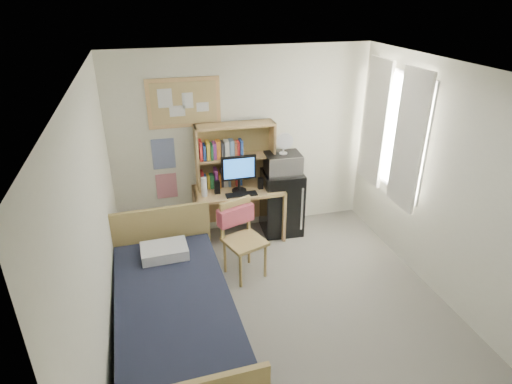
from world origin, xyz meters
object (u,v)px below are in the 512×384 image
object	(u,v)px
bulletin_board	(184,103)
desk_fan	(284,144)
monitor	(239,174)
desk_chair	(245,241)
microwave	(283,163)
mini_fridge	(281,202)
speaker_left	(217,187)
speaker_right	(260,183)
desk	(239,213)
bed	(176,324)

from	to	relation	value
bulletin_board	desk_fan	world-z (taller)	bulletin_board
bulletin_board	monitor	world-z (taller)	bulletin_board
desk_chair	microwave	bearing A→B (deg)	30.19
microwave	bulletin_board	bearing A→B (deg)	170.07
mini_fridge	microwave	world-z (taller)	microwave
bulletin_board	speaker_left	bearing A→B (deg)	-48.44
desk_chair	monitor	size ratio (longest dim) A/B	1.95
speaker_left	speaker_right	size ratio (longest dim) A/B	1.10
mini_fridge	monitor	size ratio (longest dim) A/B	1.86
desk_chair	speaker_left	distance (m)	0.93
desk	mini_fridge	xyz separation A→B (m)	(0.64, 0.03, 0.09)
monitor	desk	bearing A→B (deg)	90.00
desk	microwave	xyz separation A→B (m)	(0.64, 0.01, 0.69)
desk	desk_chair	world-z (taller)	desk_chair
speaker_right	bed	bearing A→B (deg)	-126.06
speaker_right	bulletin_board	bearing A→B (deg)	158.70
speaker_right	mini_fridge	bearing A→B (deg)	15.62
bulletin_board	mini_fridge	size ratio (longest dim) A/B	1.01
bulletin_board	speaker_right	bearing A→B (deg)	-21.85
bed	desk_fan	bearing A→B (deg)	46.47
bulletin_board	microwave	size ratio (longest dim) A/B	1.97
speaker_left	desk_fan	distance (m)	1.07
speaker_left	speaker_right	world-z (taller)	speaker_left
speaker_left	bulletin_board	bearing A→B (deg)	132.10
mini_fridge	monitor	bearing A→B (deg)	-168.75
desk	desk_chair	xyz separation A→B (m)	(-0.13, -0.90, 0.11)
bulletin_board	desk_fan	size ratio (longest dim) A/B	3.39
bed	microwave	distance (m)	2.68
desk_chair	desk_fan	bearing A→B (deg)	30.19
bed	microwave	world-z (taller)	microwave
monitor	speaker_right	world-z (taller)	monitor
mini_fridge	bed	bearing A→B (deg)	-128.16
bulletin_board	speaker_right	world-z (taller)	bulletin_board
desk	bed	bearing A→B (deg)	-118.75
desk_chair	monitor	xyz separation A→B (m)	(0.13, 0.84, 0.52)
desk_chair	bulletin_board	bearing A→B (deg)	92.82
speaker_left	desk	bearing A→B (deg)	11.31
desk	microwave	distance (m)	0.94
mini_fridge	bed	distance (m)	2.58
desk	speaker_left	xyz separation A→B (m)	(-0.30, -0.06, 0.47)
mini_fridge	monitor	distance (m)	0.85
mini_fridge	desk_fan	bearing A→B (deg)	-90.00
bed	desk_fan	xyz separation A→B (m)	(1.71, 1.91, 1.04)
mini_fridge	speaker_left	world-z (taller)	same
bed	desk_fan	world-z (taller)	desk_fan
bed	desk	bearing A→B (deg)	58.95
desk_chair	desk_fan	xyz separation A→B (m)	(0.77, 0.91, 0.86)
bulletin_board	monitor	size ratio (longest dim) A/B	1.88
mini_fridge	speaker_right	distance (m)	0.51
desk_chair	speaker_left	xyz separation A→B (m)	(-0.17, 0.84, 0.36)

